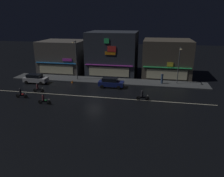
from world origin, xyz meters
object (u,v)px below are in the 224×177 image
(parked_car_trailing, at_px, (111,82))
(motorcycle_lead, at_px, (38,89))
(streetlamp_west, at_px, (76,57))
(streetlamp_mid, at_px, (179,62))
(traffic_cone, at_px, (72,81))
(motorcycle_following, at_px, (143,96))
(parked_car_near_kerb, at_px, (35,78))
(motorcycle_trailing_far, at_px, (44,100))
(motorcycle_opposite_lane, at_px, (21,94))
(pedestrian_on_sidewalk, at_px, (162,79))

(parked_car_trailing, bearing_deg, motorcycle_lead, -156.21)
(streetlamp_west, bearing_deg, streetlamp_mid, 2.63)
(parked_car_trailing, xyz_separation_m, traffic_cone, (-7.50, 1.25, -0.59))
(streetlamp_west, xyz_separation_m, motorcycle_following, (12.93, -8.23, -3.80))
(parked_car_trailing, distance_m, traffic_cone, 7.63)
(parked_car_near_kerb, relative_size, motorcycle_trailing_far, 2.26)
(parked_car_near_kerb, xyz_separation_m, motorcycle_opposite_lane, (1.93, -7.55, -0.24))
(parked_car_near_kerb, xyz_separation_m, motorcycle_trailing_far, (6.47, -9.16, -0.24))
(motorcycle_lead, bearing_deg, parked_car_trailing, 27.94)
(pedestrian_on_sidewalk, distance_m, motorcycle_opposite_lane, 23.60)
(motorcycle_opposite_lane, bearing_deg, motorcycle_lead, -110.79)
(motorcycle_following, bearing_deg, streetlamp_west, 143.17)
(motorcycle_opposite_lane, relative_size, motorcycle_trailing_far, 1.00)
(streetlamp_west, height_order, traffic_cone, streetlamp_west)
(motorcycle_following, bearing_deg, motorcycle_opposite_lane, -176.20)
(parked_car_near_kerb, distance_m, motorcycle_trailing_far, 11.22)
(pedestrian_on_sidewalk, height_order, motorcycle_following, pedestrian_on_sidewalk)
(streetlamp_west, xyz_separation_m, pedestrian_on_sidewalk, (15.87, 0.46, -3.39))
(parked_car_trailing, xyz_separation_m, motorcycle_opposite_lane, (-12.10, -7.70, -0.24))
(motorcycle_opposite_lane, distance_m, traffic_cone, 10.06)
(parked_car_near_kerb, bearing_deg, motorcycle_opposite_lane, -75.69)
(parked_car_near_kerb, relative_size, traffic_cone, 7.82)
(motorcycle_trailing_far, bearing_deg, parked_car_near_kerb, -61.50)
(streetlamp_mid, height_order, motorcycle_trailing_far, streetlamp_mid)
(motorcycle_following, xyz_separation_m, motorcycle_opposite_lane, (-17.81, -2.55, 0.00))
(streetlamp_west, height_order, streetlamp_mid, streetlamp_west)
(pedestrian_on_sidewalk, distance_m, parked_car_near_kerb, 22.97)
(parked_car_near_kerb, bearing_deg, streetlamp_mid, 9.15)
(streetlamp_west, distance_m, motorcycle_lead, 9.52)
(streetlamp_west, relative_size, parked_car_trailing, 1.70)
(motorcycle_lead, bearing_deg, motorcycle_following, 3.00)
(streetlamp_west, bearing_deg, pedestrian_on_sidewalk, 1.66)
(motorcycle_trailing_far, bearing_deg, parked_car_trailing, -135.78)
(motorcycle_lead, bearing_deg, pedestrian_on_sidewalk, 27.28)
(streetlamp_west, bearing_deg, parked_car_near_kerb, -154.58)
(motorcycle_following, distance_m, traffic_cone, 14.69)
(parked_car_near_kerb, xyz_separation_m, traffic_cone, (6.52, 1.40, -0.59))
(parked_car_near_kerb, distance_m, motorcycle_following, 20.36)
(streetlamp_west, height_order, parked_car_trailing, streetlamp_west)
(motorcycle_opposite_lane, height_order, traffic_cone, motorcycle_opposite_lane)
(pedestrian_on_sidewalk, height_order, motorcycle_trailing_far, pedestrian_on_sidewalk)
(motorcycle_lead, bearing_deg, streetlamp_west, 69.04)
(motorcycle_lead, xyz_separation_m, motorcycle_opposite_lane, (-1.18, -2.88, 0.00))
(parked_car_near_kerb, bearing_deg, pedestrian_on_sidewalk, 9.26)
(streetlamp_west, distance_m, pedestrian_on_sidewalk, 16.23)
(motorcycle_trailing_far, bearing_deg, motorcycle_opposite_lane, -26.28)
(motorcycle_following, xyz_separation_m, motorcycle_trailing_far, (-13.27, -4.16, 0.00))
(traffic_cone, bearing_deg, pedestrian_on_sidewalk, 8.10)
(parked_car_trailing, bearing_deg, streetlamp_mid, 19.15)
(motorcycle_opposite_lane, xyz_separation_m, motorcycle_trailing_far, (4.54, -1.61, 0.00))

